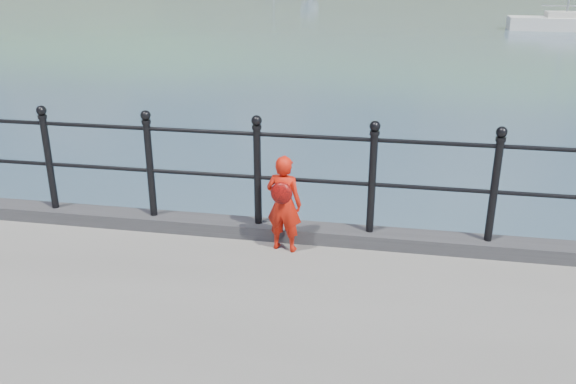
# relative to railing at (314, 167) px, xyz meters

# --- Properties ---
(ground) EXTENTS (600.00, 600.00, 0.00)m
(ground) POSITION_rel_railing_xyz_m (-0.00, 0.15, -1.82)
(ground) COLOR #2D4251
(ground) RESTS_ON ground
(kerb) EXTENTS (60.00, 0.30, 0.15)m
(kerb) POSITION_rel_railing_xyz_m (-0.00, -0.00, -0.75)
(kerb) COLOR #28282B
(kerb) RESTS_ON quay
(railing) EXTENTS (18.11, 0.11, 1.20)m
(railing) POSITION_rel_railing_xyz_m (0.00, 0.00, 0.00)
(railing) COLOR black
(railing) RESTS_ON kerb
(far_shore) EXTENTS (830.00, 200.00, 156.00)m
(far_shore) POSITION_rel_railing_xyz_m (38.34, 239.56, -24.39)
(far_shore) COLOR #333A21
(far_shore) RESTS_ON ground
(child) EXTENTS (0.41, 0.34, 1.02)m
(child) POSITION_rel_railing_xyz_m (-0.26, -0.28, -0.30)
(child) COLOR red
(child) RESTS_ON quay
(sailboat_near) EXTENTS (5.98, 1.72, 8.24)m
(sailboat_near) POSITION_rel_railing_xyz_m (9.53, 30.72, -1.48)
(sailboat_near) COLOR silver
(sailboat_near) RESTS_ON ground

